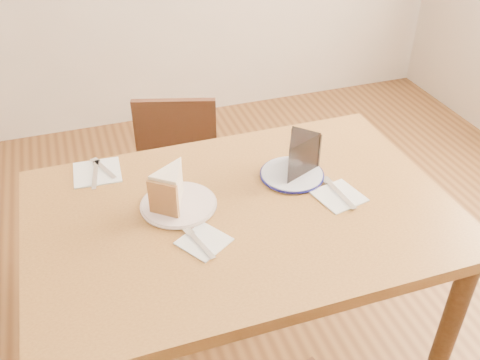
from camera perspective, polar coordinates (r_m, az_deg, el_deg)
The scene contains 13 objects.
table at distance 1.59m, azimuth 0.15°, elevation -5.92°, with size 1.20×0.80×0.75m.
chair_far at distance 2.15m, azimuth -6.70°, elevation -1.13°, with size 0.47×0.47×0.77m.
plate_cream at distance 1.54m, azimuth -6.57°, elevation -2.62°, with size 0.21×0.21×0.01m, color silver.
plate_navy at distance 1.66m, azimuth 5.56°, elevation 0.59°, with size 0.19×0.19×0.01m, color white.
carrot_cake at distance 1.51m, azimuth -7.11°, elevation -0.68°, with size 0.08×0.12×0.10m, color beige, non-canonical shape.
chocolate_cake at distance 1.63m, azimuth 6.07°, elevation 2.32°, with size 0.09×0.13×0.11m, color black, non-canonical shape.
napkin_cream at distance 1.42m, azimuth -3.87°, elevation -6.54°, with size 0.11×0.11×0.00m, color white.
napkin_navy at distance 1.59m, azimuth 10.50°, elevation -1.70°, with size 0.13×0.13×0.00m, color white.
napkin_spare at distance 1.73m, azimuth -14.99°, elevation 0.80°, with size 0.14×0.14×0.00m, color white.
fork_cream at distance 1.41m, azimuth -4.32°, elevation -6.75°, with size 0.01×0.14×0.00m, color silver.
knife_navy at distance 1.60m, azimuth 10.50°, elevation -1.35°, with size 0.02×0.17×0.00m, color silver.
fork_spare at distance 1.73m, azimuth -14.32°, elevation 1.21°, with size 0.01×0.14×0.00m, color silver.
knife_spare at distance 1.71m, azimuth -15.17°, elevation 0.55°, with size 0.01×0.16×0.00m, color silver.
Camera 1 is at (-0.39, -1.13, 1.70)m, focal length 40.00 mm.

